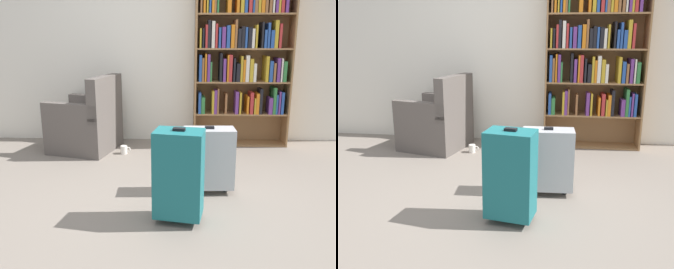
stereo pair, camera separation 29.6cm
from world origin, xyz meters
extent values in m
plane|color=slate|center=(0.00, 0.00, 0.00)|extent=(9.06, 9.06, 0.00)
cube|color=silver|center=(0.00, 2.08, 1.30)|extent=(5.18, 0.10, 2.60)
cube|color=olive|center=(0.43, 1.86, 0.99)|extent=(0.02, 0.31, 1.98)
cube|color=olive|center=(1.57, 1.86, 0.99)|extent=(0.02, 0.31, 1.98)
cube|color=olive|center=(1.00, 2.00, 0.99)|extent=(1.16, 0.02, 1.98)
cube|color=olive|center=(1.00, 1.86, 0.01)|extent=(1.12, 0.29, 0.02)
cube|color=olive|center=(1.00, 1.86, 0.41)|extent=(1.12, 0.29, 0.02)
cube|color=olive|center=(1.00, 1.86, 0.80)|extent=(1.12, 0.29, 0.02)
cube|color=olive|center=(1.00, 1.86, 1.20)|extent=(1.12, 0.29, 0.02)
cube|color=olive|center=(1.00, 1.86, 1.59)|extent=(1.12, 0.29, 0.02)
cube|color=#264C99|center=(0.48, 1.82, 0.54)|extent=(0.03, 0.22, 0.26)
cube|color=#2D7238|center=(0.53, 1.83, 0.52)|extent=(0.04, 0.23, 0.20)
cube|color=gold|center=(0.65, 1.80, 0.55)|extent=(0.03, 0.17, 0.28)
cube|color=#66337F|center=(0.68, 1.80, 0.56)|extent=(0.03, 0.18, 0.29)
cube|color=brown|center=(0.71, 1.82, 0.57)|extent=(0.02, 0.21, 0.31)
cube|color=brown|center=(0.81, 1.80, 0.54)|extent=(0.02, 0.18, 0.25)
cube|color=#66337F|center=(0.94, 1.80, 0.55)|extent=(0.04, 0.18, 0.27)
cube|color=gold|center=(0.98, 1.81, 0.55)|extent=(0.02, 0.20, 0.27)
cube|color=orange|center=(1.07, 1.83, 0.52)|extent=(0.02, 0.24, 0.22)
cube|color=#B22D2D|center=(1.12, 1.82, 0.55)|extent=(0.04, 0.22, 0.26)
cube|color=gold|center=(1.16, 1.80, 0.51)|extent=(0.02, 0.18, 0.20)
cube|color=orange|center=(1.19, 1.83, 0.54)|extent=(0.04, 0.22, 0.25)
cube|color=black|center=(1.23, 1.82, 0.57)|extent=(0.03, 0.21, 0.31)
cube|color=#66337F|center=(1.35, 1.80, 0.52)|extent=(0.04, 0.18, 0.20)
cube|color=#2D7238|center=(1.39, 1.84, 0.58)|extent=(0.03, 0.25, 0.32)
cube|color=#264C99|center=(1.42, 1.81, 0.53)|extent=(0.02, 0.20, 0.24)
cube|color=#66337F|center=(1.45, 1.81, 0.55)|extent=(0.02, 0.19, 0.28)
cube|color=#264C99|center=(1.49, 1.82, 0.55)|extent=(0.03, 0.22, 0.27)
cube|color=#264C99|center=(0.48, 1.83, 0.97)|extent=(0.03, 0.23, 0.31)
cube|color=brown|center=(0.52, 1.83, 0.95)|extent=(0.02, 0.23, 0.28)
cube|color=orange|center=(0.55, 1.84, 0.97)|extent=(0.02, 0.26, 0.33)
cube|color=#66337F|center=(0.58, 1.83, 0.97)|extent=(0.03, 0.23, 0.32)
cube|color=#2D7238|center=(0.61, 1.82, 0.93)|extent=(0.02, 0.21, 0.23)
cube|color=black|center=(0.73, 1.83, 0.98)|extent=(0.03, 0.23, 0.34)
cube|color=#66337F|center=(0.77, 1.82, 0.95)|extent=(0.03, 0.21, 0.27)
cube|color=orange|center=(0.81, 1.81, 0.97)|extent=(0.02, 0.20, 0.31)
cube|color=#B22D2D|center=(0.84, 1.84, 0.97)|extent=(0.04, 0.26, 0.32)
cube|color=black|center=(0.89, 1.81, 0.95)|extent=(0.02, 0.19, 0.28)
cube|color=black|center=(0.94, 1.83, 0.92)|extent=(0.04, 0.23, 0.21)
cube|color=gold|center=(0.98, 1.81, 0.96)|extent=(0.03, 0.18, 0.30)
cube|color=orange|center=(1.01, 1.81, 0.94)|extent=(0.03, 0.19, 0.26)
cube|color=silver|center=(1.04, 1.81, 0.97)|extent=(0.04, 0.19, 0.31)
cube|color=gold|center=(1.09, 1.81, 0.95)|extent=(0.04, 0.20, 0.27)
cube|color=silver|center=(1.13, 1.82, 0.92)|extent=(0.03, 0.21, 0.22)
cube|color=gold|center=(1.28, 1.84, 0.96)|extent=(0.03, 0.26, 0.30)
cube|color=#264C99|center=(1.32, 1.82, 0.93)|extent=(0.04, 0.22, 0.25)
cube|color=brown|center=(1.37, 1.84, 0.92)|extent=(0.03, 0.25, 0.22)
cube|color=#66337F|center=(1.41, 1.84, 0.95)|extent=(0.03, 0.26, 0.28)
cube|color=silver|center=(1.45, 1.82, 0.95)|extent=(0.02, 0.21, 0.28)
cube|color=#2D7238|center=(1.49, 1.82, 0.93)|extent=(0.04, 0.21, 0.24)
cube|color=gold|center=(0.48, 1.82, 1.32)|extent=(0.02, 0.22, 0.22)
cube|color=black|center=(0.51, 1.80, 1.32)|extent=(0.02, 0.17, 0.23)
cube|color=#B22D2D|center=(0.55, 1.83, 1.34)|extent=(0.03, 0.24, 0.27)
cube|color=black|center=(0.58, 1.81, 1.36)|extent=(0.03, 0.19, 0.32)
cube|color=silver|center=(0.62, 1.81, 1.36)|extent=(0.04, 0.19, 0.31)
cube|color=#B22D2D|center=(0.66, 1.80, 1.34)|extent=(0.03, 0.18, 0.28)
cube|color=#264C99|center=(0.70, 1.80, 1.32)|extent=(0.03, 0.18, 0.23)
cube|color=#66337F|center=(0.75, 1.84, 1.32)|extent=(0.04, 0.26, 0.24)
cube|color=#264C99|center=(0.80, 1.80, 1.33)|extent=(0.04, 0.17, 0.26)
cube|color=orange|center=(0.85, 1.80, 1.34)|extent=(0.04, 0.18, 0.27)
cube|color=brown|center=(0.89, 1.83, 1.37)|extent=(0.03, 0.24, 0.32)
cube|color=black|center=(0.93, 1.81, 1.32)|extent=(0.04, 0.19, 0.22)
cube|color=black|center=(0.97, 1.82, 1.33)|extent=(0.04, 0.22, 0.25)
cube|color=#264C99|center=(1.01, 1.84, 1.32)|extent=(0.02, 0.25, 0.24)
cube|color=black|center=(1.05, 1.81, 1.32)|extent=(0.04, 0.20, 0.23)
cube|color=silver|center=(1.09, 1.83, 1.32)|extent=(0.03, 0.24, 0.22)
cube|color=gold|center=(1.13, 1.80, 1.34)|extent=(0.02, 0.17, 0.26)
cube|color=black|center=(1.20, 1.83, 1.35)|extent=(0.02, 0.23, 0.29)
cube|color=#264C99|center=(1.23, 1.81, 1.31)|extent=(0.03, 0.20, 0.21)
cube|color=#264C99|center=(1.27, 1.83, 1.35)|extent=(0.03, 0.24, 0.29)
cube|color=#264C99|center=(1.31, 1.82, 1.31)|extent=(0.04, 0.22, 0.20)
cube|color=gold|center=(1.36, 1.82, 1.36)|extent=(0.04, 0.21, 0.31)
cube|color=#B22D2D|center=(1.40, 1.81, 1.34)|extent=(0.03, 0.19, 0.28)
cube|color=gold|center=(0.55, 1.82, 1.74)|extent=(0.02, 0.21, 0.29)
cube|color=brown|center=(0.64, 1.83, 1.71)|extent=(0.02, 0.24, 0.21)
cube|color=orange|center=(0.90, 1.81, 1.72)|extent=(0.03, 0.20, 0.23)
cube|color=#B22D2D|center=(1.04, 1.80, 1.70)|extent=(0.04, 0.18, 0.20)
cube|color=#264C99|center=(1.08, 1.83, 1.70)|extent=(0.02, 0.23, 0.20)
cube|color=brown|center=(1.10, 1.80, 1.72)|extent=(0.03, 0.17, 0.25)
cube|color=gold|center=(1.14, 1.80, 1.70)|extent=(0.03, 0.18, 0.20)
cube|color=orange|center=(1.18, 1.81, 1.73)|extent=(0.04, 0.20, 0.27)
cube|color=brown|center=(1.27, 1.82, 1.73)|extent=(0.03, 0.21, 0.25)
cube|color=silver|center=(1.30, 1.83, 1.71)|extent=(0.02, 0.24, 0.21)
cube|color=#B22D2D|center=(1.40, 1.83, 1.74)|extent=(0.04, 0.24, 0.27)
cube|color=#59514C|center=(-0.91, 1.56, 0.20)|extent=(0.85, 0.85, 0.40)
cube|color=gray|center=(-0.91, 1.56, 0.44)|extent=(0.69, 0.63, 0.08)
cube|color=#59514C|center=(-0.63, 1.48, 0.65)|extent=(0.29, 0.71, 0.50)
cube|color=#59514C|center=(-0.83, 1.85, 0.51)|extent=(0.70, 0.27, 0.22)
cube|color=#59514C|center=(-0.98, 1.27, 0.51)|extent=(0.70, 0.27, 0.22)
cylinder|color=white|center=(-0.41, 1.40, 0.05)|extent=(0.08, 0.08, 0.10)
torus|color=white|center=(-0.36, 1.40, 0.05)|extent=(0.06, 0.01, 0.06)
cube|color=#B7BABF|center=(0.50, 0.34, 0.32)|extent=(0.45, 0.23, 0.53)
cube|color=black|center=(0.50, 0.34, 0.59)|extent=(0.08, 0.05, 0.02)
cylinder|color=black|center=(0.35, 0.34, 0.03)|extent=(0.05, 0.05, 0.05)
cylinder|color=black|center=(0.65, 0.35, 0.03)|extent=(0.05, 0.05, 0.05)
cube|color=#19666B|center=(0.24, -0.21, 0.38)|extent=(0.39, 0.30, 0.65)
cube|color=black|center=(0.24, -0.21, 0.71)|extent=(0.09, 0.06, 0.02)
cylinder|color=black|center=(0.12, -0.18, 0.03)|extent=(0.06, 0.06, 0.05)
cylinder|color=black|center=(0.36, -0.23, 0.03)|extent=(0.06, 0.06, 0.05)
camera|label=1|loc=(0.25, -2.75, 1.37)|focal=39.62mm
camera|label=2|loc=(0.54, -2.72, 1.37)|focal=39.62mm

